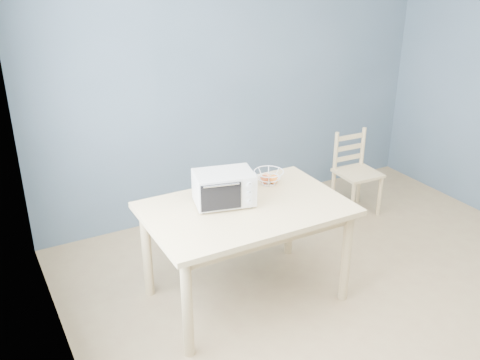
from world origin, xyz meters
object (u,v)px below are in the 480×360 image
fruit_basket (268,177)px  dining_chair (355,173)px  dining_table (246,219)px  toaster_oven (222,188)px

fruit_basket → dining_chair: (1.28, 0.48, -0.41)m
dining_table → fruit_basket: size_ratio=5.03×
toaster_oven → dining_chair: size_ratio=0.57×
dining_table → dining_chair: size_ratio=1.76×
dining_table → fruit_basket: fruit_basket is taller
toaster_oven → fruit_basket: toaster_oven is taller
dining_chair → dining_table: bearing=-153.0°
toaster_oven → fruit_basket: 0.49m
dining_table → fruit_basket: (0.33, 0.25, 0.15)m
fruit_basket → dining_chair: size_ratio=0.35×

